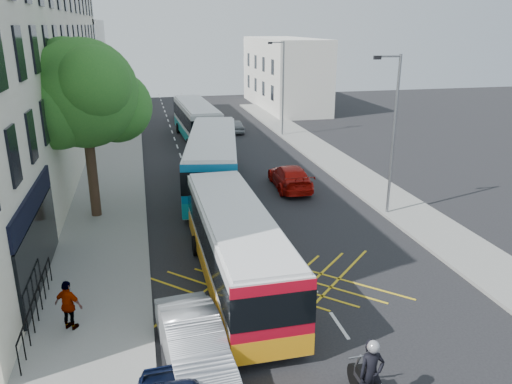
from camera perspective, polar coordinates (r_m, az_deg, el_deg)
pavement_left at (r=27.07m, az=-17.71°, el=-2.63°), size 5.00×70.00×0.15m
pavement_right at (r=30.10m, az=14.16°, el=-0.18°), size 3.00×70.00×0.15m
terrace_main at (r=35.78m, az=-26.73°, el=12.33°), size 8.30×45.00×13.50m
terrace_far at (r=65.91m, az=-20.67°, el=13.56°), size 8.00×20.00×10.00m
building_right at (r=60.91m, az=3.21°, el=13.41°), size 6.00×18.00×8.00m
street_tree at (r=25.56m, az=-19.11°, el=10.45°), size 6.30×5.70×8.80m
lamp_near at (r=25.80m, az=15.33°, el=7.09°), size 1.45×0.15×8.00m
lamp_far at (r=44.23m, az=2.99°, el=12.27°), size 1.45×0.15×8.00m
railings at (r=18.25m, az=-23.79°, el=-11.80°), size 0.08×5.60×1.14m
bus_near at (r=18.82m, az=-2.27°, el=-6.22°), size 2.74×10.66×2.99m
bus_mid at (r=29.82m, az=-4.96°, el=3.56°), size 4.77×12.24×3.36m
bus_far at (r=43.63m, az=-6.82°, el=8.13°), size 3.12×11.19×3.12m
motorbike at (r=13.79m, az=12.93°, el=-19.97°), size 0.69×2.34×2.07m
parked_car_silver at (r=15.08m, az=-7.11°, el=-16.81°), size 2.09×4.81×1.54m
red_hatchback at (r=30.27m, az=3.92°, el=1.73°), size 2.26×5.03×1.43m
distant_car_grey at (r=52.89m, az=-7.79°, el=8.94°), size 2.85×5.60×1.52m
distant_car_silver at (r=46.43m, az=-2.39°, el=7.56°), size 1.55×3.58×1.20m
pedestrian_far at (r=17.31m, az=-20.62°, el=-12.03°), size 1.06×0.86×1.69m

